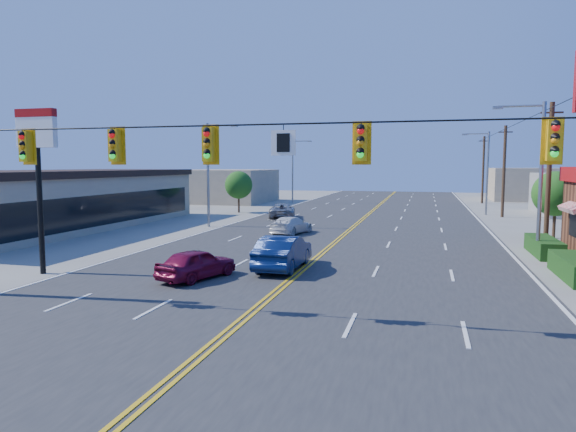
% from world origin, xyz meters
% --- Properties ---
extents(ground, '(160.00, 160.00, 0.00)m').
position_xyz_m(ground, '(0.00, 0.00, 0.00)').
color(ground, gray).
rests_on(ground, ground).
extents(road, '(20.00, 120.00, 0.06)m').
position_xyz_m(road, '(0.00, 20.00, 0.03)').
color(road, '#2D2D30').
rests_on(road, ground).
extents(signal_span, '(24.32, 0.34, 9.00)m').
position_xyz_m(signal_span, '(-0.12, 0.00, 4.89)').
color(signal_span, '#47301E').
rests_on(signal_span, ground).
extents(strip_mall, '(10.40, 26.40, 4.40)m').
position_xyz_m(strip_mall, '(-22.00, 18.00, 2.25)').
color(strip_mall, tan).
rests_on(strip_mall, ground).
extents(pizza_hut_sign, '(1.90, 0.30, 6.85)m').
position_xyz_m(pizza_hut_sign, '(-11.00, 4.00, 5.18)').
color(pizza_hut_sign, black).
rests_on(pizza_hut_sign, ground).
extents(streetlight_se, '(2.55, 0.25, 8.00)m').
position_xyz_m(streetlight_se, '(10.79, 14.00, 4.51)').
color(streetlight_se, gray).
rests_on(streetlight_se, ground).
extents(streetlight_ne, '(2.55, 0.25, 8.00)m').
position_xyz_m(streetlight_ne, '(10.79, 38.00, 4.51)').
color(streetlight_ne, gray).
rests_on(streetlight_ne, ground).
extents(streetlight_sw, '(2.55, 0.25, 8.00)m').
position_xyz_m(streetlight_sw, '(-10.79, 22.00, 4.51)').
color(streetlight_sw, gray).
rests_on(streetlight_sw, ground).
extents(streetlight_nw, '(2.55, 0.25, 8.00)m').
position_xyz_m(streetlight_nw, '(-10.79, 48.00, 4.51)').
color(streetlight_nw, gray).
rests_on(streetlight_nw, ground).
extents(utility_pole_near, '(0.28, 0.28, 8.40)m').
position_xyz_m(utility_pole_near, '(12.20, 18.00, 4.20)').
color(utility_pole_near, '#47301E').
rests_on(utility_pole_near, ground).
extents(utility_pole_mid, '(0.28, 0.28, 8.40)m').
position_xyz_m(utility_pole_mid, '(12.20, 36.00, 4.20)').
color(utility_pole_mid, '#47301E').
rests_on(utility_pole_mid, ground).
extents(utility_pole_far, '(0.28, 0.28, 8.40)m').
position_xyz_m(utility_pole_far, '(12.20, 54.00, 4.20)').
color(utility_pole_far, '#47301E').
rests_on(utility_pole_far, ground).
extents(tree_kfc_rear, '(2.94, 2.94, 4.41)m').
position_xyz_m(tree_kfc_rear, '(13.50, 22.00, 2.93)').
color(tree_kfc_rear, '#47301E').
rests_on(tree_kfc_rear, ground).
extents(tree_west, '(2.80, 2.80, 4.20)m').
position_xyz_m(tree_west, '(-13.00, 34.00, 2.79)').
color(tree_west, '#47301E').
rests_on(tree_west, ground).
extents(bld_west_far, '(11.00, 12.00, 4.20)m').
position_xyz_m(bld_west_far, '(-20.00, 48.00, 2.10)').
color(bld_west_far, tan).
rests_on(bld_west_far, ground).
extents(bld_east_far, '(10.00, 10.00, 4.40)m').
position_xyz_m(bld_east_far, '(19.00, 62.00, 2.20)').
color(bld_east_far, tan).
rests_on(bld_east_far, ground).
extents(car_magenta, '(2.63, 4.02, 1.27)m').
position_xyz_m(car_magenta, '(-3.84, 4.58, 0.64)').
color(car_magenta, maroon).
rests_on(car_magenta, ground).
extents(car_blue, '(1.65, 4.68, 1.54)m').
position_xyz_m(car_blue, '(-0.91, 7.51, 0.77)').
color(car_blue, '#0D1F4E').
rests_on(car_blue, ground).
extents(car_white, '(2.54, 4.37, 1.19)m').
position_xyz_m(car_white, '(-3.64, 19.32, 0.60)').
color(car_white, silver).
rests_on(car_white, ground).
extents(car_silver, '(3.20, 5.09, 1.31)m').
position_xyz_m(car_silver, '(-7.13, 29.41, 0.66)').
color(car_silver, '#939297').
rests_on(car_silver, ground).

